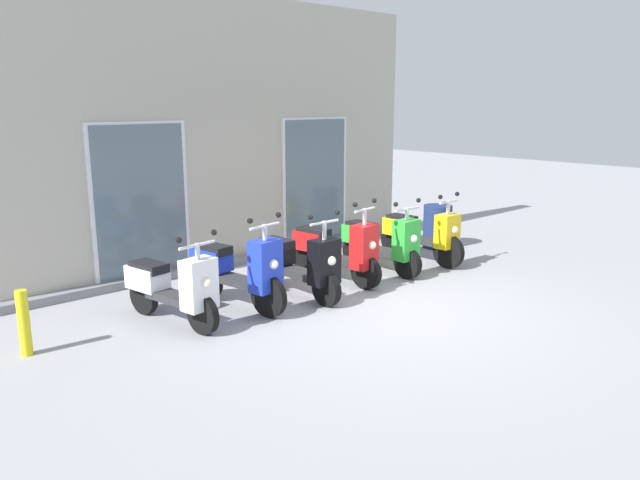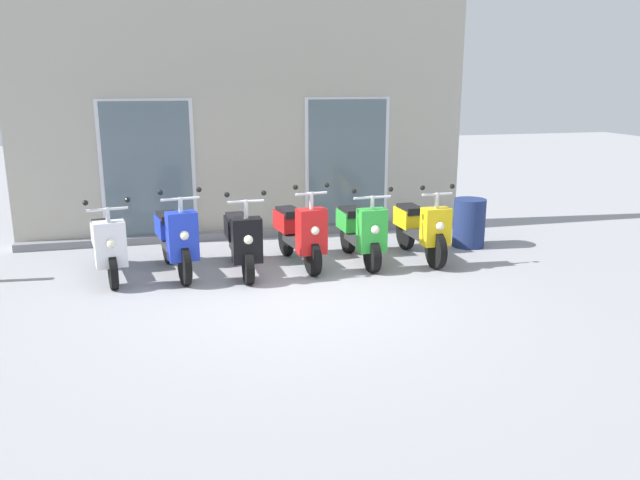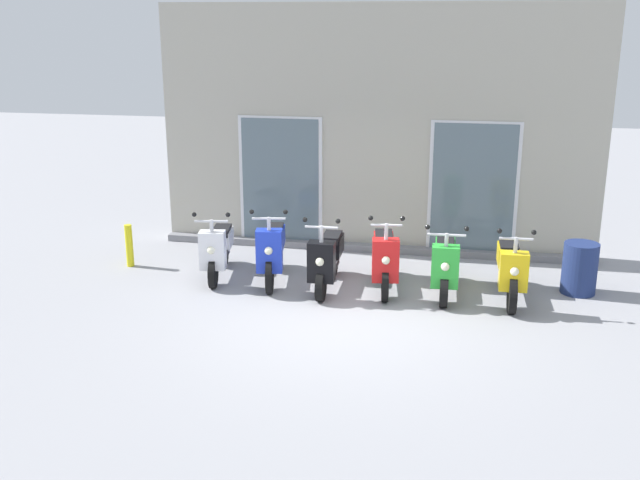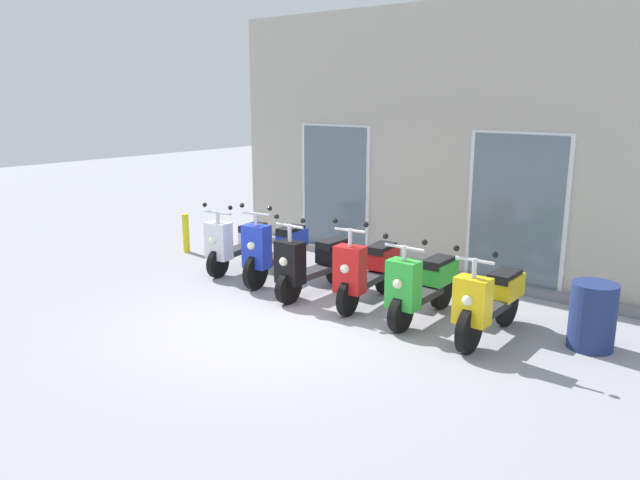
{
  "view_description": "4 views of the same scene",
  "coord_description": "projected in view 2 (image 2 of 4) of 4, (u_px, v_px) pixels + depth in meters",
  "views": [
    {
      "loc": [
        -5.53,
        -4.97,
        2.57
      ],
      "look_at": [
        -0.24,
        0.88,
        0.78
      ],
      "focal_mm": 34.4,
      "sensor_mm": 36.0,
      "label": 1
    },
    {
      "loc": [
        -1.47,
        -7.36,
        2.61
      ],
      "look_at": [
        0.5,
        0.42,
        0.56
      ],
      "focal_mm": 35.72,
      "sensor_mm": 36.0,
      "label": 2
    },
    {
      "loc": [
        1.46,
        -9.21,
        3.87
      ],
      "look_at": [
        -0.52,
        0.92,
        0.79
      ],
      "focal_mm": 41.47,
      "sensor_mm": 36.0,
      "label": 3
    },
    {
      "loc": [
        5.06,
        -5.43,
        2.81
      ],
      "look_at": [
        -0.1,
        0.82,
        0.9
      ],
      "focal_mm": 34.83,
      "sensor_mm": 36.0,
      "label": 4
    }
  ],
  "objects": [
    {
      "name": "scooter_white",
      "position": [
        107.0,
        244.0,
        8.46
      ],
      "size": [
        0.63,
        1.53,
        1.16
      ],
      "color": "black",
      "rests_on": "ground_plane"
    },
    {
      "name": "scooter_yellow",
      "position": [
        421.0,
        228.0,
        9.38
      ],
      "size": [
        0.52,
        1.62,
        1.19
      ],
      "color": "black",
      "rests_on": "ground_plane"
    },
    {
      "name": "scooter_blue",
      "position": [
        175.0,
        238.0,
        8.61
      ],
      "size": [
        0.63,
        1.62,
        1.26
      ],
      "color": "black",
      "rests_on": "ground_plane"
    },
    {
      "name": "scooter_green",
      "position": [
        360.0,
        231.0,
        9.18
      ],
      "size": [
        0.6,
        1.52,
        1.17
      ],
      "color": "black",
      "rests_on": "ground_plane"
    },
    {
      "name": "storefront_facade",
      "position": [
        249.0,
        116.0,
        10.47
      ],
      "size": [
        7.49,
        0.5,
        4.16
      ],
      "color": "#B2AD9E",
      "rests_on": "ground_plane"
    },
    {
      "name": "ground_plane",
      "position": [
        290.0,
        294.0,
        7.91
      ],
      "size": [
        40.0,
        40.0,
        0.0
      ],
      "primitive_type": "plane",
      "color": "#939399"
    },
    {
      "name": "scooter_black",
      "position": [
        241.0,
        239.0,
        8.7
      ],
      "size": [
        0.54,
        1.58,
        1.22
      ],
      "color": "black",
      "rests_on": "ground_plane"
    },
    {
      "name": "trash_bin",
      "position": [
        469.0,
        223.0,
        10.07
      ],
      "size": [
        0.5,
        0.5,
        0.76
      ],
      "primitive_type": "cylinder",
      "color": "navy",
      "rests_on": "ground_plane"
    },
    {
      "name": "scooter_red",
      "position": [
        299.0,
        232.0,
        9.02
      ],
      "size": [
        0.57,
        1.57,
        1.26
      ],
      "color": "black",
      "rests_on": "ground_plane"
    }
  ]
}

